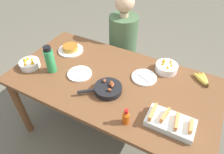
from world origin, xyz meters
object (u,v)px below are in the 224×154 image
Objects in this scene: banana_bunch at (203,79)px; frittata_plate_center at (71,49)px; melon_tray at (170,122)px; hot_sauce_bottle at (126,117)px; fruit_bowl_citrus at (30,64)px; water_bottle at (50,60)px; fruit_bowl_mango at (166,67)px; person_figure at (122,54)px; empty_plate_near_front at (80,74)px; skillet at (108,89)px; empty_plate_far_left at (144,77)px.

frittata_plate_center reaches higher than banana_bunch.
melon_tray is 0.30m from hot_sauce_bottle.
fruit_bowl_citrus reaches higher than banana_bunch.
water_bottle is at bearing -82.74° from frittata_plate_center.
person_figure is at bearing 148.26° from fruit_bowl_mango.
hot_sauce_bottle reaches higher than empty_plate_near_front.
skillet is 1.43× the size of empty_plate_far_left.
frittata_plate_center reaches higher than empty_plate_far_left.
frittata_plate_center is at bearing -172.97° from banana_bunch.
banana_bunch is at bearing 23.23° from empty_plate_near_front.
person_figure reaches higher than water_bottle.
empty_plate_far_left is at bearing -50.27° from person_figure.
melon_tray is at bearing -9.91° from empty_plate_near_front.
fruit_bowl_citrus is (-1.30, 0.03, 0.00)m from melon_tray.
water_bottle is (-0.56, -0.00, 0.09)m from skillet.
fruit_bowl_citrus is at bearing -114.40° from frittata_plate_center.
hot_sauce_bottle is at bearing 101.96° from skillet.
melon_tray is 1.50× the size of empty_plate_far_left.
hot_sauce_bottle reaches higher than skillet.
frittata_plate_center is 0.95m from fruit_bowl_mango.
skillet is at bearing 141.32° from hot_sauce_bottle.
water_bottle reaches higher than frittata_plate_center.
empty_plate_far_left is at bearing -156.46° from banana_bunch.
banana_bunch is at bearing 77.45° from melon_tray.
banana_bunch is at bearing 177.09° from skillet.
banana_bunch is 0.91× the size of fruit_bowl_mango.
empty_plate_far_left is (0.20, 0.28, -0.02)m from skillet.
empty_plate_far_left is 0.17× the size of person_figure.
fruit_bowl_mango is (0.34, 0.47, 0.01)m from skillet.
banana_bunch is at bearing 7.03° from frittata_plate_center.
water_bottle is 0.84m from hot_sauce_bottle.
empty_plate_near_front is 0.82m from person_figure.
water_bottle is at bearing -164.44° from empty_plate_near_front.
empty_plate_near_front is 0.17× the size of person_figure.
skillet is 2.31× the size of hot_sauce_bottle.
hot_sauce_bottle is at bearing -31.58° from frittata_plate_center.
person_figure is (-0.26, 0.84, -0.28)m from skillet.
fruit_bowl_citrus is 1.35× the size of hot_sauce_bottle.
empty_plate_far_left is at bearing 19.15° from fruit_bowl_citrus.
frittata_plate_center is 0.39m from empty_plate_near_front.
person_figure is at bearing 60.20° from fruit_bowl_citrus.
fruit_bowl_mango is at bearing 8.84° from frittata_plate_center.
skillet is 0.35m from empty_plate_far_left.
skillet is 0.57m from water_bottle.
fruit_bowl_mango reaches higher than skillet.
skillet is (-0.65, -0.48, 0.01)m from banana_bunch.
fruit_bowl_mango is (0.94, 0.15, 0.01)m from frittata_plate_center.
melon_tray is 0.26× the size of person_figure.
skillet is at bearing 0.33° from water_bottle.
fruit_bowl_citrus is at bearing -119.80° from person_figure.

